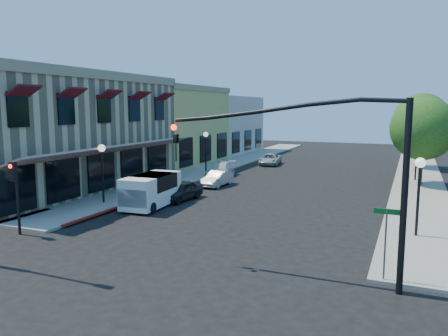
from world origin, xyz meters
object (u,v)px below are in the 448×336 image
at_px(signal_mast_arm, 333,159).
at_px(street_name_sign, 386,233).
at_px(parked_car_d, 270,159).
at_px(white_van, 151,189).
at_px(parked_car_c, 221,170).
at_px(lamppost_left_near, 102,159).
at_px(lamppost_right_far, 417,146).
at_px(lamppost_right_near, 419,177).
at_px(lamppost_left_far, 206,141).
at_px(secondary_signal, 15,184).
at_px(street_tree_a, 423,129).
at_px(street_tree_b, 421,120).
at_px(parked_car_a, 181,191).
at_px(parked_car_b, 217,178).

height_order(signal_mast_arm, street_name_sign, signal_mast_arm).
bearing_deg(parked_car_d, white_van, -99.25).
xyz_separation_m(street_name_sign, parked_car_c, (-13.70, 17.80, -1.09)).
relative_size(lamppost_left_near, white_van, 0.83).
distance_m(street_name_sign, lamppost_right_far, 21.85).
bearing_deg(white_van, lamppost_right_far, 47.95).
relative_size(lamppost_left_near, lamppost_right_near, 1.00).
xyz_separation_m(street_name_sign, lamppost_left_far, (-16.00, 19.80, 1.04)).
relative_size(secondary_signal, white_van, 0.77).
relative_size(secondary_signal, parked_car_c, 0.79).
xyz_separation_m(street_tree_a, street_tree_b, (0.00, 10.00, 0.35)).
bearing_deg(parked_car_a, parked_car_b, 95.68).
height_order(street_tree_a, lamppost_left_far, street_tree_a).
relative_size(street_tree_a, lamppost_right_near, 1.82).
relative_size(white_van, parked_car_a, 1.26).
relative_size(street_name_sign, lamppost_right_far, 0.70).
distance_m(street_name_sign, white_van, 14.45).
xyz_separation_m(signal_mast_arm, lamppost_left_near, (-14.36, 6.50, -1.35)).
relative_size(lamppost_right_near, parked_car_b, 1.06).
relative_size(secondary_signal, parked_car_d, 0.85).
xyz_separation_m(secondary_signal, lamppost_left_far, (-0.50, 20.59, 0.42)).
xyz_separation_m(lamppost_left_near, parked_car_d, (3.70, 21.10, -2.19)).
relative_size(lamppost_left_near, parked_car_b, 1.06).
bearing_deg(parked_car_b, street_tree_b, 51.08).
height_order(lamppost_left_near, parked_car_d, lamppost_left_near).
distance_m(street_tree_a, parked_car_c, 15.55).
relative_size(lamppost_right_near, parked_car_a, 1.04).
bearing_deg(parked_car_a, lamppost_left_far, 114.41).
distance_m(white_van, parked_car_b, 7.80).
xyz_separation_m(street_name_sign, parked_car_d, (-12.30, 26.90, -1.15)).
height_order(lamppost_left_far, parked_car_c, lamppost_left_far).
height_order(parked_car_b, parked_car_c, parked_car_c).
bearing_deg(street_tree_a, parked_car_d, 152.42).
xyz_separation_m(street_tree_a, parked_car_c, (-15.00, -2.00, -3.59)).
relative_size(lamppost_right_far, parked_car_b, 1.06).
bearing_deg(lamppost_right_far, street_name_sign, -92.63).
relative_size(street_tree_a, parked_car_c, 1.55).
xyz_separation_m(street_name_sign, lamppost_right_far, (1.00, 21.80, 1.04)).
relative_size(signal_mast_arm, white_van, 1.85).
height_order(street_tree_b, street_name_sign, street_tree_b).
bearing_deg(white_van, street_tree_b, 58.71).
bearing_deg(street_tree_a, lamppost_right_near, -91.23).
relative_size(lamppost_left_near, parked_car_c, 0.85).
distance_m(lamppost_right_near, lamppost_right_far, 16.00).
relative_size(signal_mast_arm, secondary_signal, 2.41).
distance_m(signal_mast_arm, white_van, 13.67).
bearing_deg(parked_car_b, street_tree_a, 24.85).
distance_m(parked_car_b, parked_car_d, 12.87).
bearing_deg(parked_car_a, parked_car_c, 104.66).
bearing_deg(parked_car_d, parked_car_b, -97.31).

